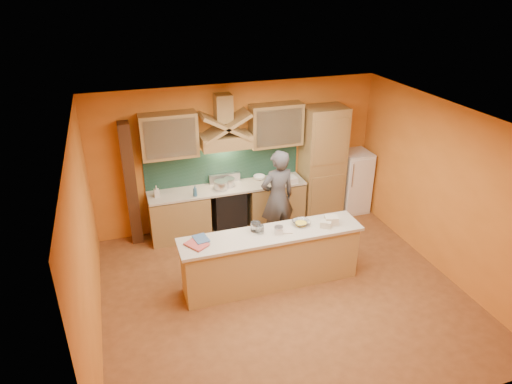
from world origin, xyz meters
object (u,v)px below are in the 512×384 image
object	(u,v)px
stove	(228,209)
fridge	(353,181)
mixing_bowl	(301,223)
person	(278,198)
kitchen_scale	(279,231)

from	to	relation	value
stove	fridge	xyz separation A→B (m)	(2.70, 0.00, 0.20)
stove	mixing_bowl	xyz separation A→B (m)	(0.74, -1.80, 0.53)
person	mixing_bowl	bearing A→B (deg)	82.52
stove	person	bearing A→B (deg)	-44.09
person	kitchen_scale	size ratio (longest dim) A/B	15.46
kitchen_scale	stove	bearing A→B (deg)	110.47
person	mixing_bowl	distance (m)	1.08
fridge	kitchen_scale	bearing A→B (deg)	-141.03
person	kitchen_scale	xyz separation A→B (m)	(-0.44, -1.23, 0.09)
stove	fridge	size ratio (longest dim) A/B	0.69
fridge	mixing_bowl	size ratio (longest dim) A/B	4.86
stove	kitchen_scale	size ratio (longest dim) A/B	7.66
kitchen_scale	mixing_bowl	world-z (taller)	kitchen_scale
stove	mixing_bowl	distance (m)	2.01
kitchen_scale	person	bearing A→B (deg)	81.93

